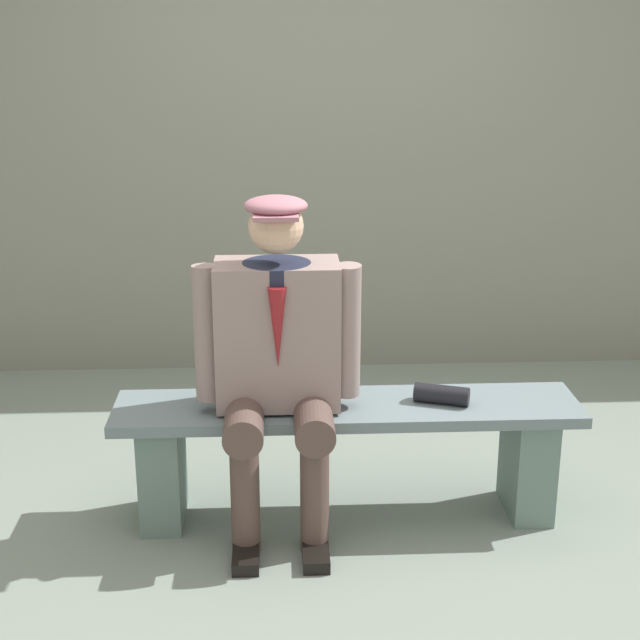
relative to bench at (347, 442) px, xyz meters
The scene contains 5 objects.
ground_plane 0.32m from the bench, ahead, with size 30.00×30.00×0.00m, color gray.
bench is the anchor object (origin of this frame).
seated_man 0.50m from the bench, 11.83° to the left, with size 0.64×0.58×1.33m.
rolled_magazine 0.43m from the bench, behind, with size 0.08×0.08×0.22m, color black.
stadium_wall 2.06m from the bench, 90.00° to the right, with size 12.00×0.24×2.41m, color gray.
Camera 1 is at (0.27, 3.37, 1.91)m, focal length 51.79 mm.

